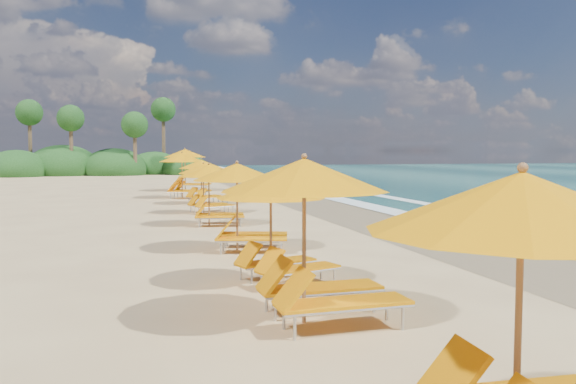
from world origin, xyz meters
TOP-DOWN VIEW (x-y plane):
  - ground at (0.00, 0.00)m, footprint 160.00×160.00m
  - wet_sand at (4.00, 0.00)m, footprint 4.00×160.00m
  - surf_foam at (6.70, 0.00)m, footprint 4.00×160.00m
  - station_1 at (-1.64, -13.39)m, footprint 2.62×2.44m
  - station_2 at (-2.07, -9.22)m, footprint 2.63×2.43m
  - station_3 at (-1.99, -6.67)m, footprint 2.56×2.49m
  - station_4 at (-1.91, -2.93)m, footprint 2.74×2.66m
  - station_5 at (-1.94, 2.15)m, footprint 2.41×2.29m
  - station_6 at (-1.67, 5.97)m, footprint 2.50×2.43m
  - station_7 at (-1.27, 10.08)m, footprint 2.73×2.71m
  - station_8 at (-1.80, 13.63)m, footprint 3.17×3.17m
  - station_9 at (-1.12, 19.14)m, footprint 3.33×3.26m
  - treeline at (-9.94, 45.51)m, footprint 25.80×8.80m

SIDE VIEW (x-z plane):
  - ground at x=0.00m, z-range 0.00..0.00m
  - wet_sand at x=4.00m, z-range 0.00..0.01m
  - surf_foam at x=6.70m, z-range 0.02..0.03m
  - treeline at x=-9.94m, z-range -3.87..5.86m
  - station_6 at x=-1.67m, z-range 0.12..2.11m
  - station_3 at x=-1.99m, z-range 0.12..2.15m
  - station_5 at x=-1.94m, z-range 0.12..2.17m
  - station_7 at x=-1.27m, z-range 0.13..2.21m
  - station_4 at x=-1.91m, z-range 0.13..2.33m
  - station_1 at x=-1.64m, z-range 0.14..2.50m
  - station_8 at x=-1.80m, z-range 0.14..2.54m
  - station_2 at x=-2.07m, z-range 0.15..2.55m
  - station_9 at x=-1.12m, z-range 0.16..2.78m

